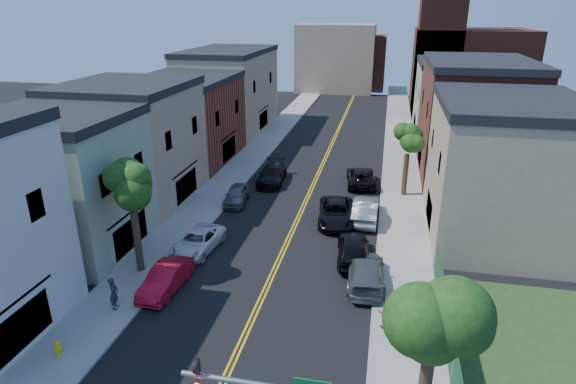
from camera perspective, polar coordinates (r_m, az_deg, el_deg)
The scene contains 30 objects.
sidewalk_left at distance 53.11m, azimuth -3.93°, elevation 4.83°, with size 3.20×100.00×0.15m, color gray.
sidewalk_right at distance 51.29m, azimuth 13.38°, elevation 3.70°, with size 3.20×100.00×0.15m, color gray.
curb_left at distance 52.68m, azimuth -2.09°, elevation 4.73°, with size 0.30×100.00×0.15m, color gray.
curb_right at distance 51.25m, azimuth 11.42°, elevation 3.84°, with size 0.30×100.00×0.15m, color gray.
bldg_left_palegrn at distance 33.81m, azimuth -25.38°, elevation 0.49°, with size 9.00×8.00×8.50m, color gray.
bldg_left_tan_near at distance 40.85m, azimuth -18.13°, elevation 5.22°, with size 9.00×10.00×9.00m, color #998466.
bldg_left_brick at distance 50.49m, azimuth -12.03°, elevation 8.15°, with size 9.00×12.00×8.00m, color brown.
bldg_left_tan_far at distance 63.16m, azimuth -7.02°, elevation 11.72°, with size 9.00×16.00×9.50m, color #998466.
bldg_right_tan at distance 35.57m, azimuth 24.17°, elevation 2.08°, with size 9.00×12.00×9.00m, color #998466.
bldg_right_brick at distance 48.74m, azimuth 21.14°, elevation 7.94°, with size 9.00×14.00×10.00m, color brown.
bldg_right_palegrn at distance 62.48m, azimuth 19.23°, elevation 10.15°, with size 9.00×12.00×8.50m, color gray.
church at distance 77.18m, azimuth 20.02°, elevation 14.24°, with size 16.20×14.20×22.60m.
backdrop_left at distance 92.01m, azimuth 5.66°, elevation 15.53°, with size 14.00×8.00×12.00m, color #998466.
backdrop_center at distance 95.73m, azimuth 8.38°, elevation 15.03°, with size 10.00×8.00×10.00m, color brown.
fence_right at distance 23.45m, azimuth 18.67°, elevation -16.58°, with size 0.04×15.00×1.90m, color #143F1E.
tree_left_mid at distance 28.19m, azimuth -18.43°, elevation 2.65°, with size 5.20×5.20×9.29m.
tree_right_corner at distance 15.28m, azimuth 17.56°, elevation -10.33°, with size 5.80×5.80×10.35m.
tree_right_far at distance 40.16m, azimuth 14.28°, elevation 7.22°, with size 4.40×4.40×8.03m.
red_sedan at distance 28.25m, azimuth -14.34°, elevation -9.96°, with size 1.54×4.41×1.45m, color red.
white_pickup at distance 32.07m, azimuth -10.69°, elevation -5.80°, with size 2.22×4.81×1.34m, color white.
grey_car_left at distance 39.22m, azimuth -6.16°, elevation -0.33°, with size 1.66×4.14×1.41m, color #595C60.
black_car_left at distance 43.52m, azimuth -1.93°, elevation 2.11°, with size 2.21×5.42×1.57m, color black.
grey_car_right at distance 28.33m, azimuth 9.24°, elevation -9.35°, with size 2.14×5.26×1.53m, color #4F5255.
black_car_right at distance 30.58m, azimuth 7.76°, elevation -6.67°, with size 1.97×4.90×1.67m, color black.
silver_car_right at distance 36.23m, azimuth 9.20°, elevation -2.11°, with size 1.80×5.16×1.70m, color #929599.
dark_car_right_far at distance 43.49m, azimuth 8.71°, elevation 1.80°, with size 2.48×5.37×1.49m, color black.
black_suv_lane at distance 35.69m, azimuth 5.73°, elevation -2.45°, with size 2.55×5.52×1.54m, color black.
pedestrian_left at distance 27.13m, azimuth -20.02°, elevation -11.26°, with size 0.66×0.43×1.81m, color #2A2830.
pedestrian_right at distance 24.73m, azimuth 11.59°, elevation -13.90°, with size 0.82×0.64×1.69m, color #A22B18.
fire_hydrant at distance 25.23m, azimuth -25.72°, elevation -16.37°, with size 0.35×0.35×0.72m.
Camera 1 is at (6.00, -9.01, 15.06)m, focal length 29.87 mm.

